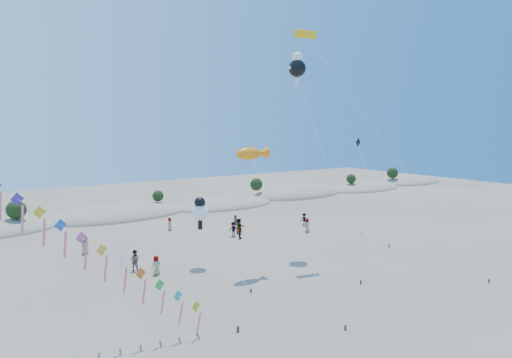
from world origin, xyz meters
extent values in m
ellipsoid|color=gray|center=(0.00, 45.30, 0.00)|extent=(19.00, 10.45, 3.40)
ellipsoid|color=#1F3112|center=(0.00, 45.30, 0.94)|extent=(15.20, 6.84, 0.76)
ellipsoid|color=gray|center=(16.00, 43.90, 0.00)|extent=(16.40, 9.02, 2.80)
ellipsoid|color=#1F3112|center=(16.00, 43.90, 0.77)|extent=(13.12, 5.90, 0.66)
ellipsoid|color=gray|center=(32.00, 45.70, 0.00)|extent=(18.00, 9.90, 3.80)
ellipsoid|color=#1F3112|center=(32.00, 45.70, 1.04)|extent=(14.40, 6.48, 0.72)
ellipsoid|color=gray|center=(48.00, 44.50, 0.00)|extent=(16.80, 9.24, 3.00)
ellipsoid|color=#1F3112|center=(48.00, 44.50, 0.83)|extent=(13.44, 6.05, 0.67)
ellipsoid|color=gray|center=(64.00, 45.90, 0.00)|extent=(17.60, 9.68, 3.20)
ellipsoid|color=#1F3112|center=(64.00, 45.90, 0.88)|extent=(14.08, 6.34, 0.70)
sphere|color=black|center=(-12.00, 43.40, 2.48)|extent=(2.20, 2.20, 2.20)
sphere|color=black|center=(6.00, 45.40, 2.24)|extent=(1.60, 1.60, 1.60)
sphere|color=black|center=(24.00, 46.80, 2.44)|extent=(2.10, 2.10, 2.10)
sphere|color=black|center=(44.00, 44.10, 2.32)|extent=(1.80, 1.80, 1.80)
sphere|color=black|center=(58.00, 45.60, 2.52)|extent=(2.30, 2.30, 2.30)
cube|color=#3F2D1E|center=(-3.81, 7.65, 0.17)|extent=(0.12, 0.12, 0.35)
cylinder|color=silver|center=(-14.12, 11.81, 8.13)|extent=(20.62, 8.35, 16.27)
cube|color=#96C617|center=(-6.06, 8.56, 1.77)|extent=(1.30, 0.51, 1.37)
cube|color=#E9628B|center=(-5.88, 8.61, 0.67)|extent=(0.19, 0.45, 1.55)
cube|color=#17ADA0|center=(-6.98, 8.93, 2.50)|extent=(1.30, 0.51, 1.37)
cube|color=#E9628B|center=(-6.80, 8.98, 1.40)|extent=(0.19, 0.45, 1.55)
cube|color=green|center=(-7.90, 9.30, 3.22)|extent=(1.30, 0.51, 1.37)
cube|color=#E9628B|center=(-7.72, 9.35, 2.12)|extent=(0.19, 0.45, 1.55)
cube|color=#EF5714|center=(-8.81, 9.67, 3.94)|extent=(1.30, 0.51, 1.37)
cube|color=#E9628B|center=(-8.63, 9.72, 2.84)|extent=(0.19, 0.45, 1.55)
cube|color=white|center=(-9.73, 10.04, 4.67)|extent=(1.30, 0.51, 1.37)
cube|color=#E9628B|center=(-9.55, 10.09, 3.57)|extent=(0.19, 0.45, 1.55)
cube|color=#FFAC28|center=(-10.65, 10.41, 5.39)|extent=(1.30, 0.51, 1.37)
cube|color=#E9628B|center=(-10.47, 10.46, 4.29)|extent=(0.19, 0.45, 1.55)
cube|color=#E54891|center=(-11.57, 10.78, 6.12)|extent=(1.30, 0.51, 1.37)
cube|color=#E9628B|center=(-11.39, 10.83, 5.02)|extent=(0.19, 0.45, 1.55)
cube|color=blue|center=(-12.48, 11.15, 6.84)|extent=(1.30, 0.51, 1.37)
cube|color=#E9628B|center=(-12.30, 11.20, 5.74)|extent=(0.19, 0.45, 1.55)
cube|color=yellow|center=(-13.40, 11.52, 7.57)|extent=(1.30, 0.51, 1.37)
cube|color=#E9628B|center=(-13.22, 11.57, 6.47)|extent=(0.19, 0.45, 1.55)
cube|color=#3A269B|center=(-14.32, 11.89, 8.29)|extent=(1.30, 0.51, 1.37)
cube|color=#E9628B|center=(-14.14, 11.94, 7.19)|extent=(0.19, 0.45, 1.55)
cube|color=#E9628B|center=(-15.06, 12.31, 7.91)|extent=(0.19, 0.45, 1.55)
cube|color=#3F2D1E|center=(1.58, 4.29, 0.15)|extent=(0.10, 0.10, 0.30)
cylinder|color=silver|center=(2.21, 10.48, 4.90)|extent=(1.29, 12.39, 9.82)
ellipsoid|color=orange|center=(2.85, 16.66, 9.80)|extent=(2.39, 1.05, 1.05)
cone|color=orange|center=(4.19, 16.66, 9.80)|extent=(0.96, 0.96, 0.96)
cube|color=#3F2D1E|center=(0.16, 12.29, 0.15)|extent=(0.10, 0.10, 0.30)
cylinder|color=silver|center=(0.07, 16.14, 2.35)|extent=(0.19, 7.71, 4.72)
sphere|color=white|center=(-0.01, 19.99, 4.70)|extent=(1.42, 1.42, 1.42)
sphere|color=black|center=(-0.01, 19.99, 5.55)|extent=(0.95, 0.95, 0.95)
cube|color=black|center=(-0.01, 19.99, 3.58)|extent=(0.35, 0.18, 0.80)
cube|color=#3F2D1E|center=(8.08, 8.99, 0.15)|extent=(0.10, 0.10, 0.30)
cylinder|color=silver|center=(9.28, 14.42, 8.79)|extent=(2.44, 10.88, 17.60)
sphere|color=black|center=(10.49, 19.85, 17.58)|extent=(1.67, 1.67, 1.67)
sphere|color=white|center=(10.49, 19.85, 18.58)|extent=(1.08, 1.08, 1.08)
cube|color=white|center=(10.49, 19.85, 16.35)|extent=(0.35, 0.18, 0.80)
cube|color=white|center=(9.79, 19.85, 17.58)|extent=(0.60, 0.15, 0.25)
cube|color=white|center=(11.19, 19.85, 17.58)|extent=(0.60, 0.15, 0.25)
cube|color=#3F2D1E|center=(16.46, 3.61, 0.15)|extent=(0.10, 0.10, 0.30)
cylinder|color=silver|center=(13.09, 10.70, 10.15)|extent=(6.78, 14.21, 20.32)
cube|color=yellow|center=(9.71, 17.80, 20.30)|extent=(2.12, 0.86, 0.74)
cube|color=black|center=(9.71, 17.82, 20.30)|extent=(2.05, 0.53, 0.19)
cube|color=#3F2D1E|center=(18.20, 14.45, 0.15)|extent=(0.10, 0.10, 0.30)
cylinder|color=silver|center=(20.23, 18.56, 5.11)|extent=(4.11, 8.25, 10.24)
cube|color=black|center=(22.27, 22.67, 10.23)|extent=(1.07, 0.31, 1.10)
imported|color=slate|center=(-5.28, 21.69, 0.90)|extent=(1.11, 1.08, 1.80)
imported|color=slate|center=(-4.14, 19.75, 0.79)|extent=(0.82, 0.58, 1.59)
imported|color=slate|center=(7.63, 25.77, 0.78)|extent=(0.96, 0.86, 1.57)
imported|color=slate|center=(7.50, 26.98, 0.80)|extent=(1.04, 1.20, 1.61)
imported|color=slate|center=(8.67, 27.63, 0.88)|extent=(0.77, 1.69, 1.76)
imported|color=slate|center=(9.83, 30.32, 0.77)|extent=(0.73, 0.86, 1.53)
imported|color=slate|center=(-7.62, 29.06, 0.89)|extent=(1.03, 0.98, 1.77)
imported|color=slate|center=(15.60, 23.93, 0.80)|extent=(0.90, 0.73, 1.60)
imported|color=slate|center=(17.46, 26.65, 0.76)|extent=(1.09, 1.09, 1.51)
imported|color=slate|center=(2.81, 33.57, 0.76)|extent=(0.77, 0.88, 1.51)
camera|label=1|loc=(-16.26, -12.66, 11.85)|focal=30.00mm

